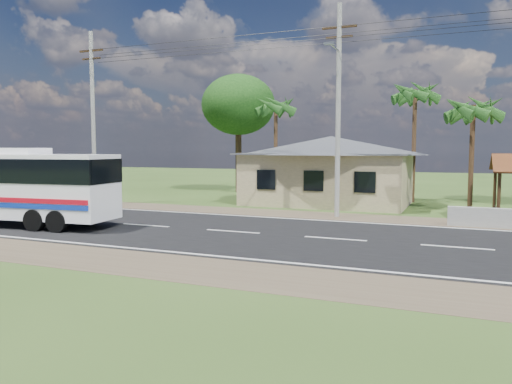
{
  "coord_description": "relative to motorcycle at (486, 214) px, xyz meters",
  "views": [
    {
      "loc": [
        9.15,
        -19.29,
        3.6
      ],
      "look_at": [
        0.67,
        1.0,
        1.67
      ],
      "focal_mm": 35.0,
      "sensor_mm": 36.0,
      "label": 1
    }
  ],
  "objects": [
    {
      "name": "ground",
      "position": [
        -10.18,
        -7.02,
        -0.43
      ],
      "size": [
        120.0,
        120.0,
        0.0
      ],
      "primitive_type": "plane",
      "color": "#2A4318",
      "rests_on": "ground"
    },
    {
      "name": "road",
      "position": [
        -10.18,
        -7.02,
        -0.42
      ],
      "size": [
        120.0,
        16.0,
        0.03
      ],
      "color": "black",
      "rests_on": "ground"
    },
    {
      "name": "house",
      "position": [
        -9.18,
        5.98,
        2.21
      ],
      "size": [
        12.4,
        10.0,
        5.0
      ],
      "color": "tan",
      "rests_on": "ground"
    },
    {
      "name": "utility_poles",
      "position": [
        -7.51,
        -0.53,
        5.34
      ],
      "size": [
        32.8,
        2.22,
        11.0
      ],
      "color": "#9E9E99",
      "rests_on": "ground"
    },
    {
      "name": "palm_near",
      "position": [
        -0.68,
        3.98,
        5.28
      ],
      "size": [
        2.8,
        2.8,
        6.7
      ],
      "color": "#47301E",
      "rests_on": "ground"
    },
    {
      "name": "palm_mid",
      "position": [
        -4.18,
        8.48,
        6.73
      ],
      "size": [
        2.8,
        2.8,
        8.2
      ],
      "color": "#47301E",
      "rests_on": "ground"
    },
    {
      "name": "palm_far",
      "position": [
        -14.18,
        8.98,
        6.25
      ],
      "size": [
        2.8,
        2.8,
        7.7
      ],
      "color": "#47301E",
      "rests_on": "ground"
    },
    {
      "name": "tree_behind_house",
      "position": [
        -18.18,
        10.98,
        6.69
      ],
      "size": [
        6.0,
        6.0,
        9.61
      ],
      "color": "#47301E",
      "rests_on": "ground"
    },
    {
      "name": "motorcycle",
      "position": [
        0.0,
        0.0,
        0.0
      ],
      "size": [
        1.71,
        0.84,
        0.86
      ],
      "primitive_type": "imported",
      "rotation": [
        0.0,
        0.0,
        1.74
      ],
      "color": "black",
      "rests_on": "ground"
    }
  ]
}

